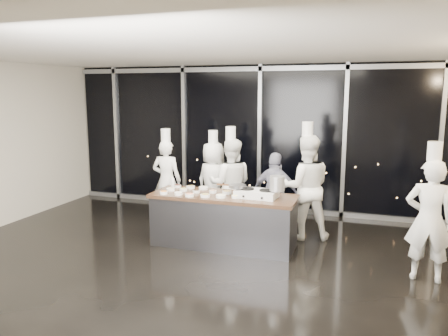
% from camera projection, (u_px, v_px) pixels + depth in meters
% --- Properties ---
extents(ground, '(9.00, 9.00, 0.00)m').
position_uv_depth(ground, '(205.00, 265.00, 6.66)').
color(ground, black).
rests_on(ground, ground).
extents(room_shell, '(9.02, 7.02, 3.21)m').
position_uv_depth(room_shell, '(215.00, 118.00, 6.23)').
color(room_shell, '#BFB6A3').
rests_on(room_shell, ground).
extents(window_wall, '(8.90, 0.11, 3.20)m').
position_uv_depth(window_wall, '(260.00, 139.00, 9.60)').
color(window_wall, black).
rests_on(window_wall, ground).
extents(demo_counter, '(2.46, 0.86, 0.90)m').
position_uv_depth(demo_counter, '(224.00, 220.00, 7.43)').
color(demo_counter, '#3C3C41').
rests_on(demo_counter, ground).
extents(stove, '(0.69, 0.46, 0.14)m').
position_uv_depth(stove, '(257.00, 193.00, 7.15)').
color(stove, silver).
rests_on(stove, demo_counter).
extents(frying_pan, '(0.51, 0.31, 0.05)m').
position_uv_depth(frying_pan, '(237.00, 186.00, 7.25)').
color(frying_pan, gray).
rests_on(frying_pan, stove).
extents(stock_pot, '(0.25, 0.25, 0.24)m').
position_uv_depth(stock_pot, '(277.00, 183.00, 6.99)').
color(stock_pot, '#ABABAE').
rests_on(stock_pot, stove).
extents(prep_bowls, '(1.38, 0.73, 0.05)m').
position_uv_depth(prep_bowls, '(198.00, 192.00, 7.46)').
color(prep_bowls, white).
rests_on(prep_bowls, demo_counter).
extents(squeeze_bottle, '(0.06, 0.06, 0.21)m').
position_uv_depth(squeeze_bottle, '(173.00, 182.00, 7.88)').
color(squeeze_bottle, white).
rests_on(squeeze_bottle, demo_counter).
extents(chef_far_left, '(0.63, 0.43, 1.89)m').
position_uv_depth(chef_far_left, '(167.00, 179.00, 8.89)').
color(chef_far_left, white).
rests_on(chef_far_left, ground).
extents(chef_left, '(0.92, 0.74, 1.86)m').
position_uv_depth(chef_left, '(213.00, 181.00, 8.81)').
color(chef_left, white).
rests_on(chef_left, ground).
extents(chef_center, '(0.98, 0.85, 1.97)m').
position_uv_depth(chef_center, '(231.00, 183.00, 8.37)').
color(chef_center, white).
rests_on(chef_center, ground).
extents(guest, '(0.94, 0.51, 1.53)m').
position_uv_depth(guest, '(275.00, 194.00, 7.98)').
color(guest, '#151438').
rests_on(guest, ground).
extents(chef_right, '(1.07, 0.94, 2.10)m').
position_uv_depth(chef_right, '(306.00, 187.00, 7.76)').
color(chef_right, white).
rests_on(chef_right, ground).
extents(chef_side, '(0.65, 0.45, 1.95)m').
position_uv_depth(chef_side, '(429.00, 219.00, 6.01)').
color(chef_side, white).
rests_on(chef_side, ground).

